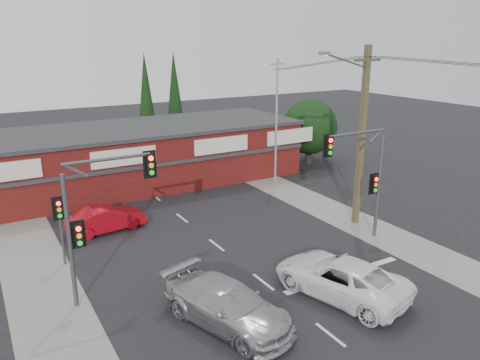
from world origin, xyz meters
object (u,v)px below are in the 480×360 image
red_sedan (106,219)px  shop_building (122,157)px  white_suv (340,277)px  silver_suv (227,305)px  utility_pole (360,131)px

red_sedan → shop_building: bearing=-30.0°
white_suv → red_sedan: white_suv is taller
white_suv → red_sedan: 13.43m
white_suv → shop_building: 19.97m
silver_suv → utility_pole: 13.19m
silver_suv → red_sedan: silver_suv is taller
red_sedan → shop_building: size_ratio=0.16×
red_sedan → utility_pole: 14.87m
red_sedan → silver_suv: bearing=-179.1°
white_suv → utility_pole: size_ratio=0.58×
white_suv → red_sedan: size_ratio=1.34×
shop_building → utility_pole: (9.36, -14.00, 3.26)m
silver_suv → utility_pole: utility_pole is taller
white_suv → shop_building: bearing=-96.1°
shop_building → utility_pole: 17.15m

